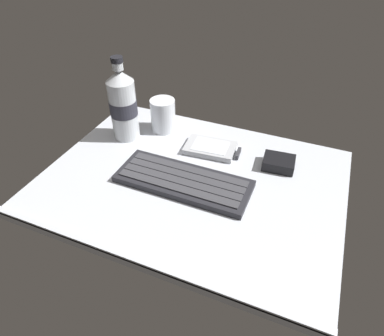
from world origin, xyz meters
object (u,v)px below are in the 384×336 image
(keyboard, at_px, (183,181))
(handheld_device, at_px, (213,149))
(water_bottle, at_px, (123,105))
(charger_block, at_px, (279,163))
(juice_cup, at_px, (163,116))

(keyboard, height_order, handheld_device, keyboard)
(handheld_device, bearing_deg, water_bottle, -174.58)
(charger_block, bearing_deg, water_bottle, -176.98)
(water_bottle, bearing_deg, juice_cup, 41.79)
(charger_block, bearing_deg, juice_cup, 171.82)
(water_bottle, height_order, charger_block, water_bottle)
(handheld_device, xyz_separation_m, charger_block, (0.16, -0.00, 0.00))
(water_bottle, relative_size, charger_block, 2.97)
(keyboard, distance_m, charger_block, 0.22)
(keyboard, distance_m, handheld_device, 0.14)
(juice_cup, height_order, charger_block, juice_cup)
(handheld_device, height_order, water_bottle, water_bottle)
(keyboard, distance_m, water_bottle, 0.25)
(water_bottle, bearing_deg, handheld_device, 5.42)
(keyboard, xyz_separation_m, handheld_device, (0.02, 0.14, -0.00))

